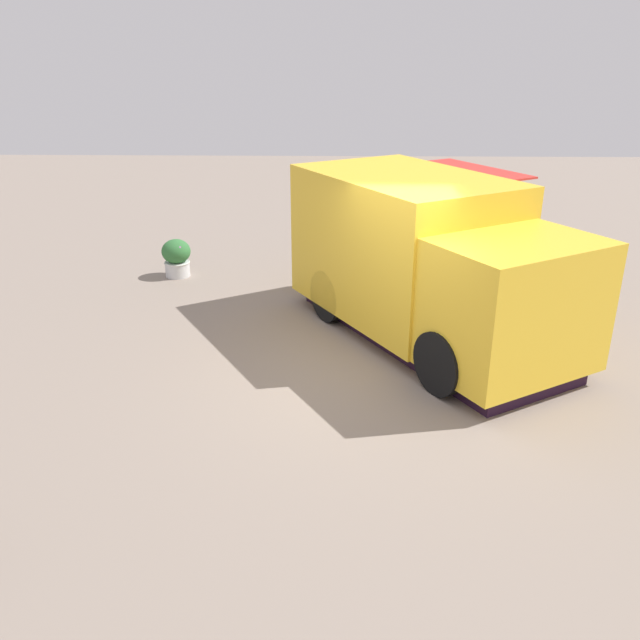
{
  "coord_description": "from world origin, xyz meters",
  "views": [
    {
      "loc": [
        -8.11,
        0.41,
        4.2
      ],
      "look_at": [
        -0.41,
        0.59,
        1.01
      ],
      "focal_mm": 36.95,
      "sensor_mm": 36.0,
      "label": 1
    }
  ],
  "objects": [
    {
      "name": "ground_plane",
      "position": [
        0.0,
        0.0,
        0.0
      ],
      "size": [
        40.0,
        40.0,
        0.0
      ],
      "primitive_type": "plane",
      "color": "gray"
    },
    {
      "name": "food_truck",
      "position": [
        1.47,
        -0.99,
        1.16
      ],
      "size": [
        5.33,
        4.38,
        2.42
      ],
      "color": "yellow",
      "rests_on": "ground_plane"
    },
    {
      "name": "planter_flowering_near",
      "position": [
        4.24,
        3.52,
        0.39
      ],
      "size": [
        0.56,
        0.56,
        0.75
      ],
      "color": "silver",
      "rests_on": "ground_plane"
    }
  ]
}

